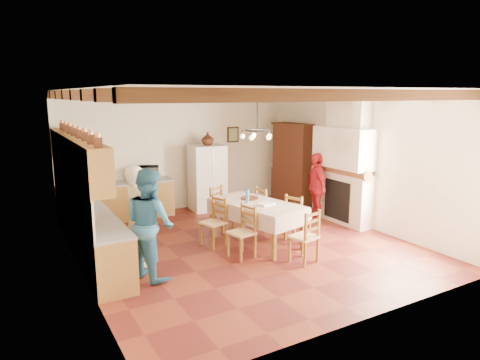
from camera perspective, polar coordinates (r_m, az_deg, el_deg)
name	(u,v)px	position (r m, az deg, el deg)	size (l,w,h in m)	color
floor	(243,246)	(8.52, 0.42, -8.75)	(6.00, 6.50, 0.02)	#501815
ceiling	(243,89)	(8.01, 0.45, 12.00)	(6.00, 6.50, 0.02)	silver
wall_back	(179,151)	(11.04, -8.10, 3.85)	(6.00, 0.02, 3.00)	beige
wall_front	(374,210)	(5.62, 17.38, -3.81)	(6.00, 0.02, 3.00)	beige
wall_left	(77,187)	(7.14, -20.96, -0.87)	(0.02, 6.50, 3.00)	beige
wall_right	(359,159)	(9.97, 15.60, 2.74)	(0.02, 6.50, 3.00)	beige
ceiling_beams	(243,95)	(8.01, 0.45, 11.28)	(6.00, 6.30, 0.16)	#321B10
lower_cabinets_left	(89,231)	(8.46, -19.49, -6.44)	(0.60, 4.30, 0.86)	brown
lower_cabinets_back	(124,202)	(10.48, -15.21, -2.80)	(2.30, 0.60, 0.86)	brown
countertop_left	(87,208)	(8.34, -19.69, -3.49)	(0.62, 4.30, 0.04)	gray
countertop_back	(123,183)	(10.38, -15.33, -0.39)	(2.34, 0.62, 0.04)	gray
backsplash_left	(69,192)	(8.22, -21.79, -1.54)	(0.03, 4.30, 0.60)	beige
backsplash_back	(119,168)	(10.60, -15.81, 1.58)	(2.30, 0.03, 0.60)	beige
upper_cabinets	(76,156)	(8.13, -21.01, 3.04)	(0.35, 4.20, 0.70)	brown
fireplace	(343,163)	(9.92, 13.57, 2.22)	(0.56, 1.60, 2.80)	beige
wall_picture	(233,135)	(11.63, -0.94, 6.07)	(0.34, 0.03, 0.42)	black
refrigerator	(207,178)	(10.92, -4.38, 0.31)	(0.83, 0.69, 1.67)	white
hutch	(293,165)	(11.44, 7.06, 2.06)	(0.50, 1.20, 2.18)	#39190F
dining_table	(257,207)	(8.43, 2.24, -3.57)	(1.37, 2.08, 0.83)	beige
chandelier	(257,130)	(8.17, 2.32, 6.64)	(0.47, 0.47, 0.03)	black
chair_left_near	(241,232)	(7.78, 0.19, -6.91)	(0.42, 0.40, 0.96)	brown
chair_left_far	(213,222)	(8.38, -3.60, -5.58)	(0.42, 0.40, 0.96)	brown
chair_right_near	(298,217)	(8.76, 7.71, -4.92)	(0.42, 0.40, 0.96)	brown
chair_right_far	(267,208)	(9.37, 3.66, -3.77)	(0.42, 0.40, 0.96)	brown
chair_end_near	(304,236)	(7.66, 8.55, -7.36)	(0.42, 0.40, 0.96)	brown
chair_end_far	(222,208)	(9.33, -2.39, -3.82)	(0.42, 0.40, 0.96)	brown
person_man	(138,216)	(7.55, -13.48, -4.65)	(0.64, 0.42, 1.76)	silver
person_woman_blue	(150,223)	(7.00, -11.93, -5.69)	(0.87, 0.68, 1.79)	#2C6691
person_woman_red	(316,187)	(10.13, 10.08, -0.89)	(0.94, 0.39, 1.60)	#B01923
microwave	(146,173)	(10.50, -12.39, 0.90)	(0.59, 0.40, 0.33)	silver
fridge_vase	(208,139)	(10.79, -4.34, 5.52)	(0.31, 0.31, 0.33)	#39190F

